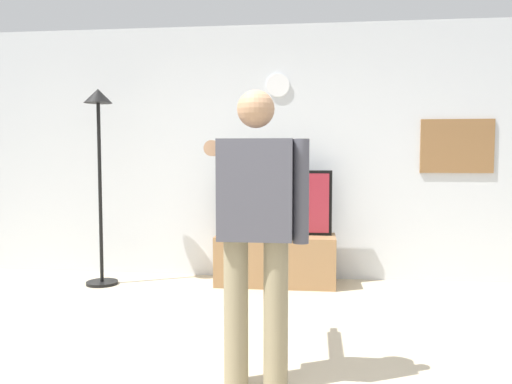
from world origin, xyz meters
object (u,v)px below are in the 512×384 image
object	(u,v)px
wall_clock	(278,85)
floor_lamp	(99,146)
person_standing_nearer_lamp	(256,220)
tv_stand	(276,260)
television	(276,202)
framed_picture	(457,146)

from	to	relation	value
wall_clock	floor_lamp	size ratio (longest dim) A/B	0.12
person_standing_nearer_lamp	tv_stand	bearing A→B (deg)	91.57
wall_clock	person_standing_nearer_lamp	bearing A→B (deg)	-88.61
television	wall_clock	size ratio (longest dim) A/B	4.69
wall_clock	person_standing_nearer_lamp	distance (m)	2.82
wall_clock	person_standing_nearer_lamp	xyz separation A→B (m)	(0.06, -2.59, -1.11)
tv_stand	floor_lamp	size ratio (longest dim) A/B	0.61
framed_picture	person_standing_nearer_lamp	world-z (taller)	framed_picture
television	person_standing_nearer_lamp	distance (m)	2.35
wall_clock	framed_picture	size ratio (longest dim) A/B	0.33
person_standing_nearer_lamp	framed_picture	bearing A→B (deg)	55.58
tv_stand	person_standing_nearer_lamp	distance (m)	2.40
wall_clock	framed_picture	world-z (taller)	wall_clock
television	framed_picture	xyz separation A→B (m)	(1.84, 0.25, 0.58)
television	person_standing_nearer_lamp	xyz separation A→B (m)	(0.06, -2.34, 0.11)
tv_stand	floor_lamp	world-z (taller)	floor_lamp
framed_picture	person_standing_nearer_lamp	size ratio (longest dim) A/B	0.43
television	floor_lamp	xyz separation A→B (m)	(-1.77, -0.26, 0.58)
wall_clock	person_standing_nearer_lamp	size ratio (longest dim) A/B	0.14
television	wall_clock	distance (m)	1.25
tv_stand	floor_lamp	xyz separation A→B (m)	(-1.77, -0.21, 1.17)
wall_clock	tv_stand	bearing A→B (deg)	-90.00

